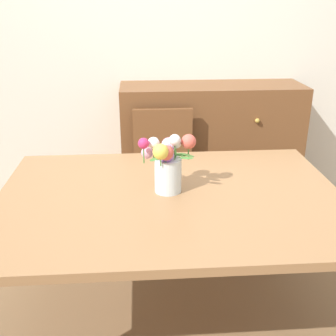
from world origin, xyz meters
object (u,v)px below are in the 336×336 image
(chair_far, at_px, (164,165))
(dresser, at_px, (210,147))
(dining_table, at_px, (171,209))
(flower_vase, at_px, (167,162))

(chair_far, height_order, dresser, dresser)
(dining_table, bearing_deg, chair_far, 88.49)
(dining_table, height_order, chair_far, chair_far)
(dining_table, distance_m, chair_far, 0.93)
(dining_table, xyz_separation_m, chair_far, (0.02, 0.92, -0.15))
(dining_table, distance_m, dresser, 1.40)
(flower_vase, bearing_deg, dresser, 71.34)
(dresser, distance_m, flower_vase, 1.41)
(dresser, bearing_deg, chair_far, -134.29)
(dresser, bearing_deg, flower_vase, -108.66)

